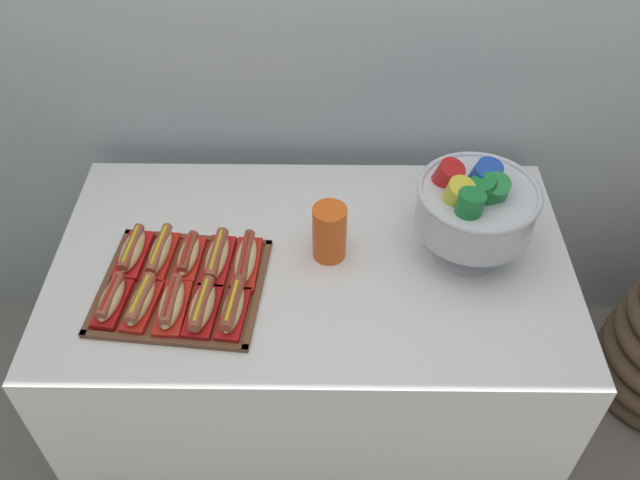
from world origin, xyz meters
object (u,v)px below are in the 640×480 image
(hot_dog_2, at_px, (172,304))
(cup_stack, at_px, (329,232))
(hot_dog_3, at_px, (202,307))
(hot_dog_5, at_px, (132,251))
(hot_dog_7, at_px, (189,256))
(hot_dog_6, at_px, (160,253))
(hot_dog_8, at_px, (217,258))
(serving_tray, at_px, (182,287))
(hot_dog_9, at_px, (246,260))
(buffet_table, at_px, (313,340))
(hot_dog_1, at_px, (141,302))
(hot_dog_0, at_px, (111,299))
(punch_bowl, at_px, (475,206))
(hot_dog_4, at_px, (233,309))

(hot_dog_2, bearing_deg, cup_stack, 28.51)
(hot_dog_3, xyz_separation_m, cup_stack, (0.31, 0.21, 0.05))
(hot_dog_2, distance_m, hot_dog_5, 0.22)
(hot_dog_7, bearing_deg, hot_dog_5, 174.52)
(hot_dog_6, distance_m, hot_dog_8, 0.15)
(hot_dog_5, xyz_separation_m, hot_dog_7, (0.15, -0.01, -0.00))
(hot_dog_2, xyz_separation_m, cup_stack, (0.38, 0.21, 0.04))
(serving_tray, xyz_separation_m, hot_dog_9, (0.16, 0.07, 0.03))
(hot_dog_5, height_order, hot_dog_6, hot_dog_6)
(hot_dog_8, bearing_deg, buffet_table, 6.86)
(hot_dog_1, bearing_deg, hot_dog_2, -5.48)
(hot_dog_0, xyz_separation_m, punch_bowl, (0.89, 0.21, 0.13))
(hot_dog_2, distance_m, hot_dog_3, 0.08)
(hot_dog_9, bearing_deg, hot_dog_6, 174.52)
(hot_dog_2, relative_size, hot_dog_3, 1.00)
(hot_dog_0, relative_size, hot_dog_9, 0.85)
(serving_tray, bearing_deg, hot_dog_3, -53.21)
(hot_dog_0, bearing_deg, hot_dog_4, -5.48)
(hot_dog_6, height_order, cup_stack, cup_stack)
(hot_dog_7, xyz_separation_m, hot_dog_8, (0.07, -0.01, 0.00))
(hot_dog_5, relative_size, cup_stack, 1.09)
(hot_dog_4, bearing_deg, hot_dog_8, 108.96)
(serving_tray, bearing_deg, hot_dog_8, 42.25)
(buffet_table, xyz_separation_m, serving_tray, (-0.33, -0.10, 0.36))
(hot_dog_8, bearing_deg, hot_dog_9, -5.48)
(hot_dog_6, relative_size, punch_bowl, 0.58)
(buffet_table, xyz_separation_m, hot_dog_0, (-0.48, -0.17, 0.39))
(cup_stack, bearing_deg, serving_tray, -161.53)
(serving_tray, distance_m, hot_dog_5, 0.17)
(hot_dog_3, bearing_deg, hot_dog_7, 108.96)
(hot_dog_7, relative_size, punch_bowl, 0.52)
(buffet_table, bearing_deg, cup_stack, 23.68)
(serving_tray, relative_size, hot_dog_2, 2.54)
(hot_dog_4, height_order, hot_dog_6, hot_dog_4)
(hot_dog_5, distance_m, cup_stack, 0.52)
(buffet_table, relative_size, hot_dog_7, 8.54)
(serving_tray, distance_m, hot_dog_1, 0.12)
(serving_tray, xyz_separation_m, hot_dog_0, (-0.16, -0.07, 0.03))
(hot_dog_6, distance_m, punch_bowl, 0.81)
(hot_dog_9, bearing_deg, hot_dog_7, 174.52)
(hot_dog_0, xyz_separation_m, hot_dog_4, (0.30, -0.03, 0.00))
(hot_dog_0, height_order, hot_dog_1, hot_dog_1)
(hot_dog_5, bearing_deg, buffet_table, 0.96)
(hot_dog_4, bearing_deg, serving_tray, 145.71)
(hot_dog_8, relative_size, punch_bowl, 0.60)
(buffet_table, xyz_separation_m, hot_dog_6, (-0.39, -0.02, 0.39))
(hot_dog_1, bearing_deg, hot_dog_9, 30.77)
(buffet_table, relative_size, hot_dog_3, 7.97)
(hot_dog_1, distance_m, hot_dog_4, 0.23)
(hot_dog_7, bearing_deg, serving_tray, -95.48)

